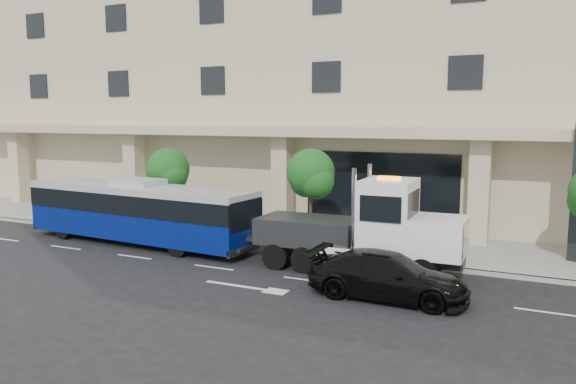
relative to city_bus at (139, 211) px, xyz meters
The scene contains 9 objects.
ground 9.62m from the city_bus, ahead, with size 120.00×120.00×0.00m, color black.
sidewalk 10.55m from the city_bus, 24.85° to the left, with size 120.00×6.00×0.15m, color gray.
curb 9.69m from the city_bus, ahead, with size 120.00×0.30×0.15m, color gray.
convention_center 19.49m from the city_bus, 57.39° to the left, with size 60.00×17.60×20.00m.
tree_left 3.40m from the city_bus, 99.53° to the left, with size 2.27×2.20×4.22m.
tree_mid 8.25m from the city_bus, 21.67° to the left, with size 2.28×2.20×4.38m.
city_bus is the anchor object (origin of this frame).
tow_truck 11.18m from the city_bus, ahead, with size 9.03×2.44×4.11m.
black_sedan 13.07m from the city_bus, 12.68° to the right, with size 2.14×5.26×1.53m, color black.
Camera 1 is at (7.93, -19.82, 5.94)m, focal length 35.00 mm.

